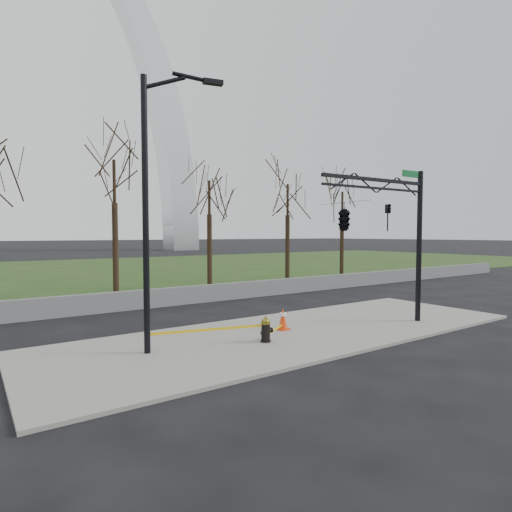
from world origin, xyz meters
TOP-DOWN VIEW (x-y plane):
  - ground at (0.00, 0.00)m, footprint 500.00×500.00m
  - sidewalk at (0.00, 0.00)m, footprint 18.00×6.00m
  - grass_strip at (0.00, 30.00)m, footprint 120.00×40.00m
  - guardrail at (0.00, 8.00)m, footprint 60.00×0.30m
  - gateway_arch at (0.00, 75.00)m, footprint 66.00×6.00m
  - tree_row at (-2.83, 12.00)m, footprint 40.35×4.00m
  - fire_hydrant at (-1.85, -0.58)m, footprint 0.51×0.33m
  - traffic_cone at (-0.33, 0.44)m, footprint 0.44×0.44m
  - street_light at (-5.19, 0.32)m, footprint 2.35×0.75m
  - traffic_signal_mast at (1.82, -1.21)m, footprint 5.09×2.51m
  - caution_tape at (-2.79, -0.09)m, footprint 5.07×1.03m

SIDE VIEW (x-z plane):
  - ground at x=0.00m, z-range 0.00..0.00m
  - grass_strip at x=0.00m, z-range 0.00..0.06m
  - sidewalk at x=0.00m, z-range 0.00..0.10m
  - guardrail at x=0.00m, z-range 0.00..0.90m
  - fire_hydrant at x=-1.85m, z-range 0.07..0.89m
  - traffic_cone at x=-0.33m, z-range 0.10..0.89m
  - caution_tape at x=-2.79m, z-range 0.31..0.74m
  - traffic_signal_mast at x=1.82m, z-range 1.15..7.15m
  - tree_row at x=-2.83m, z-range 0.00..8.32m
  - street_light at x=-5.19m, z-range 0.59..8.80m
  - gateway_arch at x=0.00m, z-range 0.00..65.00m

